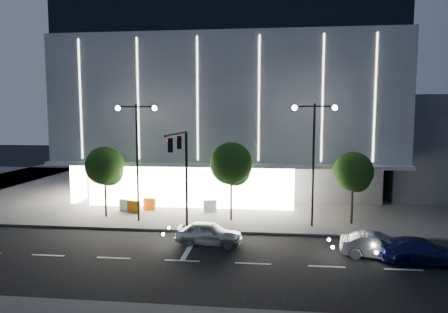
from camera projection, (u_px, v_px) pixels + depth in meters
name	position (u px, v px, depth m)	size (l,w,h in m)	color
ground	(155.00, 250.00, 24.20)	(160.00, 160.00, 0.00)	black
sidewalk_museum	(253.00, 184.00, 47.37)	(70.00, 40.00, 0.15)	#474747
museum	(235.00, 105.00, 44.97)	(30.00, 25.80, 18.00)	#4C4C51
annex_building	(441.00, 144.00, 44.58)	(16.00, 20.00, 10.00)	#4C4C51
traffic_mast	(182.00, 162.00, 26.87)	(0.33, 5.89, 7.07)	black
street_lamp_west	(137.00, 145.00, 29.84)	(3.16, 0.36, 9.00)	black
street_lamp_east	(314.00, 146.00, 28.43)	(3.16, 0.36, 9.00)	black
tree_left	(105.00, 168.00, 31.37)	(3.02, 3.02, 5.72)	black
tree_mid	(232.00, 166.00, 30.25)	(3.25, 3.25, 6.15)	black
tree_right	(353.00, 174.00, 29.32)	(2.91, 2.91, 5.51)	black
car_lead	(209.00, 233.00, 25.30)	(1.71, 4.25, 1.45)	#AFB1B7
car_second	(378.00, 246.00, 22.92)	(1.47, 4.21, 1.39)	#ABADB3
car_third	(422.00, 251.00, 22.07)	(1.92, 4.71, 1.37)	#161A53
barrier_a	(150.00, 204.00, 33.95)	(1.10, 0.25, 1.00)	orange
barrier_b	(125.00, 205.00, 33.44)	(1.10, 0.25, 1.00)	silver
barrier_c	(134.00, 207.00, 32.94)	(1.10, 0.25, 1.00)	orange
barrier_d	(210.00, 206.00, 33.24)	(1.10, 0.25, 1.00)	white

